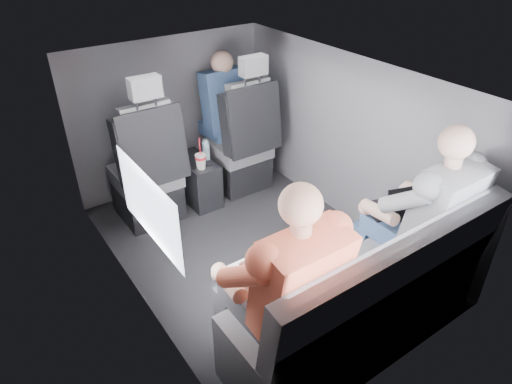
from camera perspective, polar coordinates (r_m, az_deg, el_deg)
floor at (r=3.52m, az=-0.20°, el=-7.30°), size 2.60×2.60×0.00m
ceiling at (r=2.87m, az=-0.26°, el=14.13°), size 2.60×2.60×0.00m
panel_left at (r=2.81m, az=-15.54°, el=-2.97°), size 0.02×2.60×1.35m
panel_right at (r=3.67m, az=11.48°, el=6.22°), size 0.02×2.60×1.35m
panel_front at (r=4.17m, az=-10.59°, el=9.50°), size 1.80×0.02×1.35m
panel_back at (r=2.39m, az=18.15°, el=-10.52°), size 1.80×0.02×1.35m
side_window at (r=2.45m, az=-13.29°, el=-1.82°), size 0.02×0.75×0.42m
seatbelt at (r=3.81m, az=-0.41°, el=9.93°), size 0.35×0.11×0.59m
front_seat_left at (r=3.75m, az=-13.29°, el=1.84°), size 0.52×0.58×1.26m
front_seat_right at (r=4.11m, az=-1.73°, el=5.48°), size 0.52×0.58×1.26m
center_console at (r=4.03m, az=-7.35°, el=1.47°), size 0.24×0.48×0.41m
rear_bench at (r=2.73m, az=12.95°, el=-13.63°), size 1.60×0.57×0.92m
soda_cup at (r=3.77m, az=-6.92°, el=3.89°), size 0.09×0.09×0.28m
water_bottle at (r=3.90m, az=-6.26°, el=5.16°), size 0.06×0.06×0.18m
laptop_white at (r=2.40m, az=0.08°, el=-9.86°), size 0.29×0.27×0.22m
laptop_black at (r=3.00m, az=17.29°, el=-1.76°), size 0.37×0.38×0.23m
passenger_rear_left at (r=2.28m, az=3.23°, el=-11.76°), size 0.54×0.65×1.28m
passenger_rear_right at (r=2.92m, az=19.92°, el=-2.89°), size 0.54×0.65×1.28m
passenger_front_right at (r=4.16m, az=-4.07°, el=10.98°), size 0.39×0.39×0.78m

